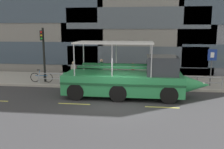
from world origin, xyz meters
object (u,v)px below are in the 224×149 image
traffic_light_pole (43,50)px  pedestrian_near_bow (168,69)px  leaned_bicycle (41,77)px  duck_tour_boat (131,79)px  pedestrian_near_stern (74,69)px  parking_sign (212,61)px  pedestrian_mid_left (133,71)px  pedestrian_mid_right (102,68)px

traffic_light_pole → pedestrian_near_bow: bearing=5.4°
leaned_bicycle → pedestrian_near_bow: bearing=6.2°
duck_tour_boat → traffic_light_pole: bearing=158.3°
duck_tour_boat → pedestrian_near_stern: duck_tour_boat is taller
parking_sign → duck_tour_boat: (-5.42, -2.84, -0.83)m
leaned_bicycle → pedestrian_mid_left: size_ratio=1.14×
parking_sign → pedestrian_mid_left: size_ratio=1.67×
leaned_bicycle → duck_tour_boat: size_ratio=0.20×
leaned_bicycle → pedestrian_mid_right: bearing=7.9°
parking_sign → duck_tour_boat: size_ratio=0.29×
pedestrian_mid_left → pedestrian_mid_right: 2.36m
pedestrian_near_bow → pedestrian_mid_left: 2.63m
pedestrian_mid_left → pedestrian_mid_right: size_ratio=0.87×
pedestrian_near_bow → pedestrian_mid_left: size_ratio=1.08×
parking_sign → pedestrian_near_stern: (-9.91, 0.22, -0.81)m
traffic_light_pole → pedestrian_mid_left: bearing=2.2°
pedestrian_near_bow → pedestrian_mid_right: (-4.91, -0.41, 0.06)m
parking_sign → pedestrian_mid_left: bearing=179.4°
traffic_light_pole → duck_tour_boat: (6.63, -2.63, -1.53)m
pedestrian_mid_left → pedestrian_near_stern: 4.48m
duck_tour_boat → pedestrian_near_bow: bearing=53.9°
duck_tour_boat → pedestrian_near_stern: bearing=145.8°
pedestrian_near_bow → pedestrian_near_stern: size_ratio=1.07×
parking_sign → pedestrian_mid_right: size_ratio=1.46×
leaned_bicycle → pedestrian_mid_left: pedestrian_mid_left is taller
duck_tour_boat → pedestrian_near_stern: size_ratio=5.76×
leaned_bicycle → pedestrian_mid_right: size_ratio=1.00×
parking_sign → duck_tour_boat: duck_tour_boat is taller
pedestrian_near_bow → pedestrian_mid_right: size_ratio=0.94×
pedestrian_near_bow → leaned_bicycle: bearing=-173.8°
parking_sign → pedestrian_near_stern: parking_sign is taller
traffic_light_pole → pedestrian_mid_right: size_ratio=2.30×
parking_sign → duck_tour_boat: bearing=-152.4°
pedestrian_mid_left → pedestrian_near_stern: pedestrian_near_stern is taller
pedestrian_mid_right → pedestrian_near_bow: bearing=4.8°
parking_sign → leaned_bicycle: 12.32m
parking_sign → pedestrian_near_stern: size_ratio=1.67×
leaned_bicycle → pedestrian_near_bow: size_ratio=1.06×
parking_sign → duck_tour_boat: 6.17m
duck_tour_boat → pedestrian_near_bow: size_ratio=5.37×
duck_tour_boat → pedestrian_mid_left: (-0.01, 2.89, 0.01)m
traffic_light_pole → duck_tour_boat: 7.29m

